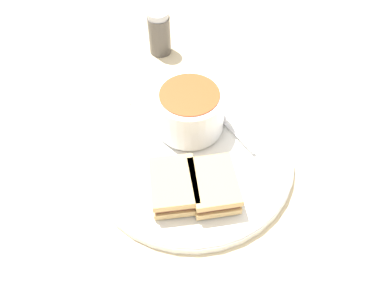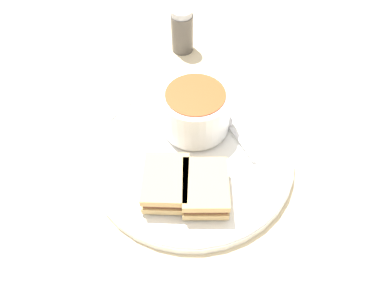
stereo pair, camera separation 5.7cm
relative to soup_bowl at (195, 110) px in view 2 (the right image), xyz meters
The scene contains 7 objects.
ground_plane 0.08m from the soup_bowl, 124.92° to the left, with size 2.40×2.40×0.00m, color beige.
plate 0.07m from the soup_bowl, 124.92° to the left, with size 0.32×0.32×0.02m.
soup_bowl is the anchor object (origin of this frame).
spoon 0.06m from the soup_bowl, 140.47° to the right, with size 0.11×0.06×0.01m.
sandwich_half_near 0.13m from the soup_bowl, 111.49° to the left, with size 0.10×0.11×0.03m.
sandwich_half_far 0.14m from the soup_bowl, 136.04° to the left, with size 0.10×0.11×0.03m.
salt_shaker 0.23m from the soup_bowl, 43.56° to the right, with size 0.04×0.04×0.09m.
Camera 2 is at (-0.23, 0.27, 0.49)m, focal length 35.00 mm.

